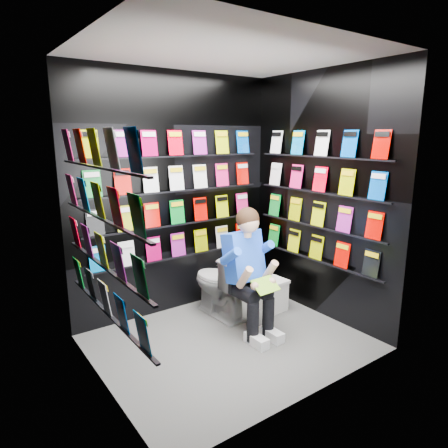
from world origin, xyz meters
TOP-DOWN VIEW (x-y plane):
  - floor at (0.00, 0.00)m, footprint 2.40×2.40m
  - ceiling at (0.00, 0.00)m, footprint 2.40×2.40m
  - wall_back at (0.00, 1.00)m, footprint 2.40×0.04m
  - wall_front at (0.00, -1.00)m, footprint 2.40×0.04m
  - wall_left at (-1.20, 0.00)m, footprint 0.04×2.00m
  - wall_right at (1.20, 0.00)m, footprint 0.04×2.00m
  - comics_back at (0.00, 0.97)m, footprint 2.10×0.06m
  - comics_left at (-1.17, 0.00)m, footprint 0.06×1.70m
  - comics_right at (1.17, 0.00)m, footprint 0.06×1.70m
  - toilet at (0.27, 0.54)m, footprint 0.45×0.77m
  - longbox at (0.83, 0.40)m, footprint 0.26×0.45m
  - longbox_lid at (0.83, 0.40)m, footprint 0.29×0.47m
  - reader at (0.27, 0.16)m, footprint 0.53×0.76m
  - held_comic at (0.27, -0.19)m, footprint 0.26×0.16m

SIDE VIEW (x-z plane):
  - floor at x=0.00m, z-range 0.00..0.00m
  - longbox at x=0.83m, z-range 0.00..0.32m
  - longbox_lid at x=0.83m, z-range 0.32..0.36m
  - toilet at x=0.27m, z-range 0.00..0.73m
  - held_comic at x=0.27m, z-range 0.53..0.63m
  - reader at x=0.27m, z-range 0.08..1.44m
  - wall_back at x=0.00m, z-range 0.00..2.60m
  - wall_front at x=0.00m, z-range 0.00..2.60m
  - wall_left at x=-1.20m, z-range 0.00..2.60m
  - wall_right at x=1.20m, z-range 0.00..2.60m
  - comics_back at x=0.00m, z-range 0.62..1.99m
  - comics_left at x=-1.17m, z-range 0.62..1.99m
  - comics_right at x=1.17m, z-range 0.62..1.99m
  - ceiling at x=0.00m, z-range 2.60..2.60m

